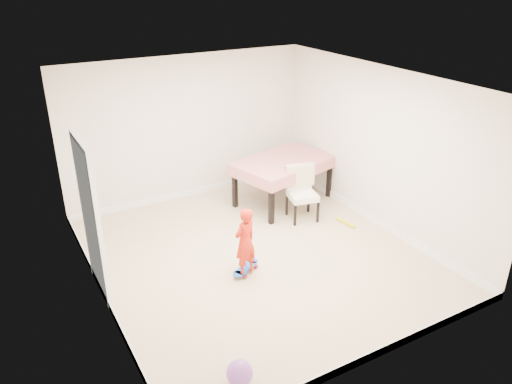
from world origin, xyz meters
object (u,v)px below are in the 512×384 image
skateboard (246,269)px  balloon (240,373)px  dining_table (283,181)px  child (245,244)px  dining_chair (303,194)px

skateboard → balloon: (-1.04, -1.79, 0.10)m
dining_table → child: bearing=-149.5°
dining_table → dining_chair: size_ratio=1.89×
balloon → dining_table: bearing=51.9°
balloon → dining_chair: bearing=46.0°
dining_table → skateboard: (-1.70, -1.70, -0.37)m
child → balloon: bearing=42.0°
dining_chair → dining_table: bearing=96.6°
dining_table → skateboard: 2.43m
dining_chair → skateboard: size_ratio=1.72×
dining_chair → balloon: (-2.66, -2.75, -0.32)m
dining_chair → skateboard: 1.93m
dining_chair → child: 1.95m
skateboard → child: child is taller
dining_chair → skateboard: (-1.62, -0.96, -0.42)m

